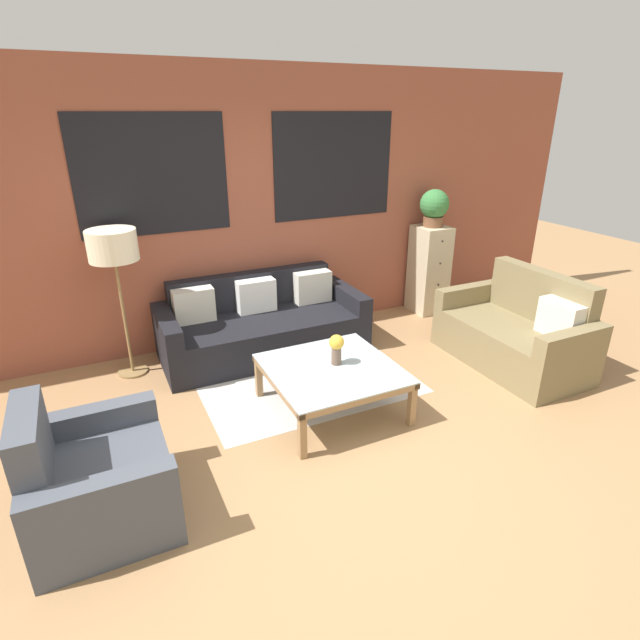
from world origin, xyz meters
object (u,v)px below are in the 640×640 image
object	(u,v)px
floor_lamp	(113,251)
potted_plant	(434,207)
settee_vintage	(517,334)
armchair_corner	(96,481)
couch_dark	(262,326)
drawer_cabinet	(429,270)
coffee_table	(332,373)
flower_vase	(336,347)

from	to	relation	value
floor_lamp	potted_plant	distance (m)	3.57
floor_lamp	potted_plant	world-z (taller)	potted_plant
settee_vintage	armchair_corner	size ratio (longest dim) A/B	1.61
settee_vintage	potted_plant	xyz separation A→B (m)	(0.08, 1.55, 1.00)
couch_dark	settee_vintage	xyz separation A→B (m)	(2.18, -1.35, 0.03)
floor_lamp	potted_plant	size ratio (longest dim) A/B	3.22
settee_vintage	potted_plant	distance (m)	1.85
armchair_corner	potted_plant	distance (m)	4.56
armchair_corner	drawer_cabinet	xyz separation A→B (m)	(3.97, 2.00, 0.26)
coffee_table	potted_plant	bearing A→B (deg)	35.85
couch_dark	potted_plant	size ratio (longest dim) A/B	4.77
couch_dark	coffee_table	bearing A→B (deg)	-83.93
armchair_corner	couch_dark	bearing A→B (deg)	46.48
settee_vintage	flower_vase	world-z (taller)	settee_vintage
potted_plant	flower_vase	size ratio (longest dim) A/B	1.66
settee_vintage	flower_vase	bearing A→B (deg)	178.12
settee_vintage	floor_lamp	size ratio (longest dim) A/B	1.04
settee_vintage	armchair_corner	xyz separation A→B (m)	(-3.89, -0.44, -0.03)
couch_dark	settee_vintage	distance (m)	2.57
armchair_corner	floor_lamp	world-z (taller)	floor_lamp
settee_vintage	floor_lamp	world-z (taller)	floor_lamp
coffee_table	potted_plant	distance (m)	2.79
couch_dark	settee_vintage	size ratio (longest dim) A/B	1.42
couch_dark	potted_plant	distance (m)	2.49
settee_vintage	coffee_table	xyz separation A→B (m)	(-2.04, 0.02, 0.04)
floor_lamp	couch_dark	bearing A→B (deg)	-3.91
couch_dark	potted_plant	world-z (taller)	potted_plant
couch_dark	armchair_corner	xyz separation A→B (m)	(-1.71, -1.80, -0.01)
flower_vase	armchair_corner	bearing A→B (deg)	-165.11
coffee_table	floor_lamp	world-z (taller)	floor_lamp
couch_dark	floor_lamp	world-z (taller)	floor_lamp
flower_vase	coffee_table	bearing A→B (deg)	-146.39
settee_vintage	potted_plant	size ratio (longest dim) A/B	3.36
couch_dark	coffee_table	xyz separation A→B (m)	(0.14, -1.33, 0.07)
flower_vase	settee_vintage	bearing A→B (deg)	-1.88
armchair_corner	drawer_cabinet	size ratio (longest dim) A/B	0.85
settee_vintage	coffee_table	distance (m)	2.04
couch_dark	drawer_cabinet	xyz separation A→B (m)	(2.26, 0.20, 0.25)
coffee_table	drawer_cabinet	world-z (taller)	drawer_cabinet
drawer_cabinet	settee_vintage	bearing A→B (deg)	-92.86
drawer_cabinet	armchair_corner	bearing A→B (deg)	-153.27
potted_plant	settee_vintage	bearing A→B (deg)	-92.86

